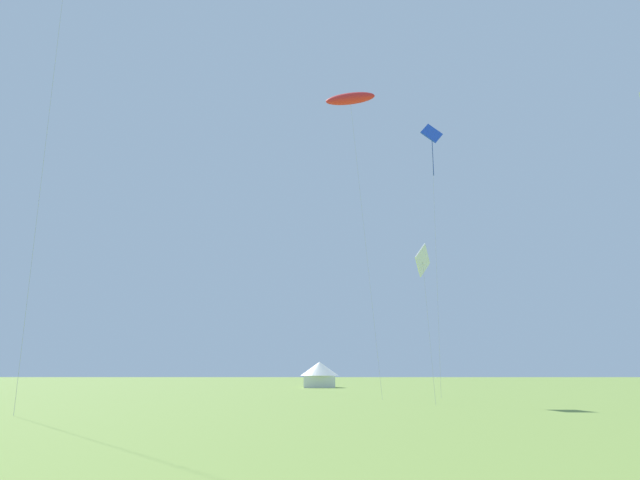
% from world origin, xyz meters
% --- Properties ---
extents(kite_white_diamond, '(1.32, 3.34, 10.21)m').
position_xyz_m(kite_white_diamond, '(6.77, 33.60, 9.02)').
color(kite_white_diamond, white).
rests_on(kite_white_diamond, ground).
extents(kite_red_parafoil, '(4.23, 2.56, 23.71)m').
position_xyz_m(kite_red_parafoil, '(2.34, 38.11, 22.98)').
color(kite_red_parafoil, red).
rests_on(kite_red_parafoil, ground).
extents(kite_blue_diamond, '(2.08, 1.67, 22.52)m').
position_xyz_m(kite_blue_diamond, '(9.34, 41.46, 20.99)').
color(kite_blue_diamond, blue).
rests_on(kite_blue_diamond, ground).
extents(festival_tent_right, '(4.72, 4.72, 3.07)m').
position_xyz_m(festival_tent_right, '(-0.33, 68.53, 1.70)').
color(festival_tent_right, white).
rests_on(festival_tent_right, ground).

